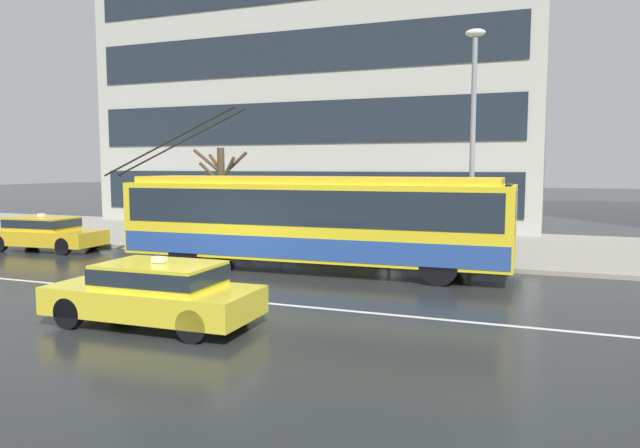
# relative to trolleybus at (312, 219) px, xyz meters

# --- Properties ---
(ground_plane) EXTENTS (160.00, 160.00, 0.00)m
(ground_plane) POSITION_rel_trolleybus_xyz_m (-1.74, -3.31, -1.58)
(ground_plane) COLOR #232728
(sidewalk_slab) EXTENTS (80.00, 10.00, 0.14)m
(sidewalk_slab) POSITION_rel_trolleybus_xyz_m (-1.74, 6.60, -1.51)
(sidewalk_slab) COLOR gray
(sidewalk_slab) RESTS_ON ground_plane
(lane_centre_line) EXTENTS (72.00, 0.14, 0.01)m
(lane_centre_line) POSITION_rel_trolleybus_xyz_m (-1.74, -4.51, -1.57)
(lane_centre_line) COLOR silver
(lane_centre_line) RESTS_ON ground_plane
(trolleybus) EXTENTS (13.34, 2.85, 5.03)m
(trolleybus) POSITION_rel_trolleybus_xyz_m (0.00, 0.00, 0.00)
(trolleybus) COLOR yellow
(trolleybus) RESTS_ON ground_plane
(taxi_oncoming_near) EXTENTS (4.28, 1.88, 1.39)m
(taxi_oncoming_near) POSITION_rel_trolleybus_xyz_m (-0.56, -6.98, -0.88)
(taxi_oncoming_near) COLOR yellow
(taxi_oncoming_near) RESTS_ON ground_plane
(taxi_queued_behind_bus) EXTENTS (4.47, 2.02, 1.39)m
(taxi_queued_behind_bus) POSITION_rel_trolleybus_xyz_m (-11.01, 0.26, -0.88)
(taxi_queued_behind_bus) COLOR gold
(taxi_queued_behind_bus) RESTS_ON ground_plane
(bus_shelter) EXTENTS (4.29, 1.89, 2.38)m
(bus_shelter) POSITION_rel_trolleybus_xyz_m (-0.21, 3.52, 0.40)
(bus_shelter) COLOR gray
(bus_shelter) RESTS_ON sidewalk_slab
(pedestrian_at_shelter) EXTENTS (1.51, 1.51, 2.01)m
(pedestrian_at_shelter) POSITION_rel_trolleybus_xyz_m (3.73, 2.74, 0.20)
(pedestrian_at_shelter) COLOR #5B5552
(pedestrian_at_shelter) RESTS_ON sidewalk_slab
(pedestrian_approaching_curb) EXTENTS (1.00, 1.00, 1.91)m
(pedestrian_approaching_curb) POSITION_rel_trolleybus_xyz_m (-4.48, 4.00, 0.07)
(pedestrian_approaching_curb) COLOR #4A454E
(pedestrian_approaching_curb) RESTS_ON sidewalk_slab
(street_lamp) EXTENTS (0.60, 0.32, 7.15)m
(street_lamp) POSITION_rel_trolleybus_xyz_m (4.49, 2.01, 2.75)
(street_lamp) COLOR gray
(street_lamp) RESTS_ON sidewalk_slab
(street_tree_bare) EXTENTS (2.29, 0.82, 3.79)m
(street_tree_bare) POSITION_rel_trolleybus_xyz_m (-5.95, 4.66, 0.75)
(street_tree_bare) COLOR #4F3E2A
(street_tree_bare) RESTS_ON sidewalk_slab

